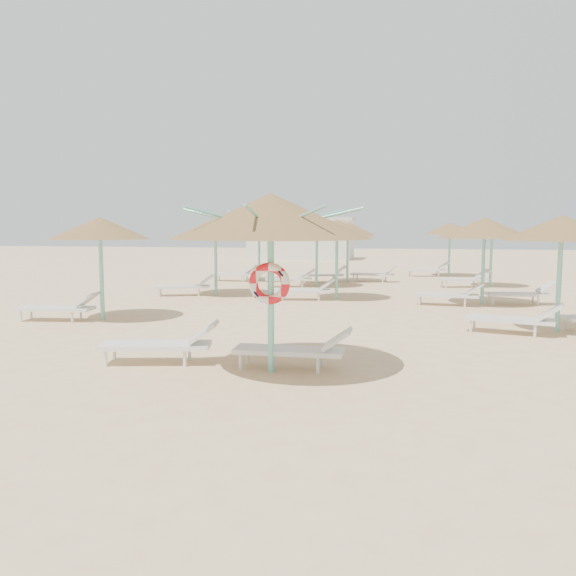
# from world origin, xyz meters

# --- Properties ---
(ground) EXTENTS (120.00, 120.00, 0.00)m
(ground) POSITION_xyz_m (0.00, 0.00, 0.00)
(ground) COLOR #E0C189
(ground) RESTS_ON ground
(main_palapa) EXTENTS (3.27, 3.27, 2.93)m
(main_palapa) POSITION_xyz_m (-0.02, -0.10, 2.55)
(main_palapa) COLOR #76CEBB
(main_palapa) RESTS_ON ground
(lounger_main_a) EXTENTS (2.13, 1.04, 0.75)m
(lounger_main_a) POSITION_xyz_m (-2.01, 0.09, 0.36)
(lounger_main_a) COLOR silver
(lounger_main_a) RESTS_ON ground
(lounger_main_b) EXTENTS (1.99, 0.64, 0.72)m
(lounger_main_b) POSITION_xyz_m (0.35, 0.18, 0.34)
(lounger_main_b) COLOR silver
(lounger_main_b) RESTS_ON ground
(palapa_field) EXTENTS (19.54, 18.66, 2.72)m
(palapa_field) POSITION_xyz_m (1.60, 11.23, 2.31)
(palapa_field) COLOR #76CEBB
(palapa_field) RESTS_ON ground
(service_hut) EXTENTS (8.40, 4.40, 3.25)m
(service_hut) POSITION_xyz_m (-6.00, 35.00, 1.64)
(service_hut) COLOR silver
(service_hut) RESTS_ON ground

